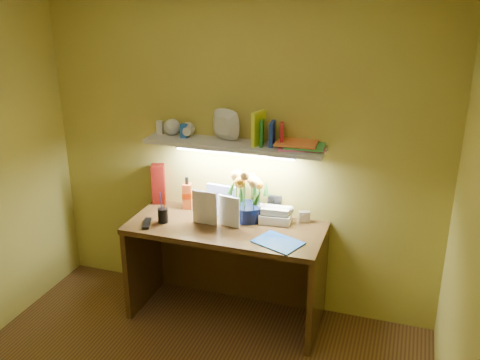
% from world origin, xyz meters
% --- Properties ---
extents(desk, '(1.40, 0.60, 0.75)m').
position_xyz_m(desk, '(0.00, 1.20, 0.38)').
color(desk, '#3D2610').
rests_on(desk, ground).
extents(flower_bouquet, '(0.31, 0.31, 0.39)m').
position_xyz_m(flower_bouquet, '(0.12, 1.36, 0.95)').
color(flower_bouquet, '#0B143C').
rests_on(flower_bouquet, desk).
extents(telephone, '(0.23, 0.18, 0.13)m').
position_xyz_m(telephone, '(0.32, 1.38, 0.82)').
color(telephone, white).
rests_on(telephone, desk).
extents(desk_clock, '(0.09, 0.07, 0.08)m').
position_xyz_m(desk_clock, '(0.52, 1.44, 0.79)').
color(desk_clock, silver).
rests_on(desk_clock, desk).
extents(whisky_bottle, '(0.08, 0.08, 0.25)m').
position_xyz_m(whisky_bottle, '(-0.38, 1.40, 0.88)').
color(whisky_bottle, '#BF4A1A').
rests_on(whisky_bottle, desk).
extents(whisky_box, '(0.13, 0.13, 0.31)m').
position_xyz_m(whisky_box, '(-0.64, 1.44, 0.90)').
color(whisky_box, '#570B07').
rests_on(whisky_box, desk).
extents(pen_cup, '(0.10, 0.10, 0.18)m').
position_xyz_m(pen_cup, '(-0.45, 1.11, 0.84)').
color(pen_cup, black).
rests_on(pen_cup, desk).
extents(art_card, '(0.23, 0.07, 0.23)m').
position_xyz_m(art_card, '(-0.10, 1.38, 0.86)').
color(art_card, white).
rests_on(art_card, desk).
extents(tv_remote, '(0.10, 0.17, 0.02)m').
position_xyz_m(tv_remote, '(-0.54, 1.04, 0.76)').
color(tv_remote, black).
rests_on(tv_remote, desk).
extents(blue_folder, '(0.36, 0.32, 0.01)m').
position_xyz_m(blue_folder, '(0.42, 1.06, 0.75)').
color(blue_folder, blue).
rests_on(blue_folder, desk).
extents(desk_book_a, '(0.19, 0.04, 0.25)m').
position_xyz_m(desk_book_a, '(-0.25, 1.19, 0.88)').
color(desk_book_a, beige).
rests_on(desk_book_a, desk).
extents(desk_book_b, '(0.17, 0.05, 0.23)m').
position_xyz_m(desk_book_b, '(-0.06, 1.21, 0.86)').
color(desk_book_b, silver).
rests_on(desk_book_b, desk).
extents(wall_shelf, '(1.31, 0.34, 0.27)m').
position_xyz_m(wall_shelf, '(0.01, 1.38, 1.33)').
color(wall_shelf, silver).
rests_on(wall_shelf, ground).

